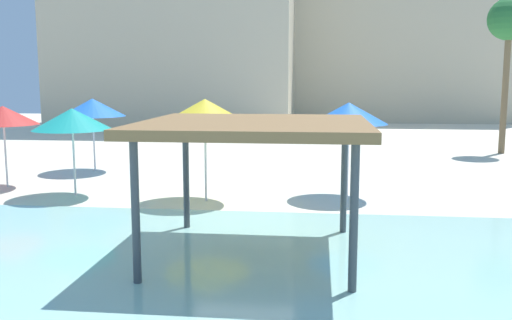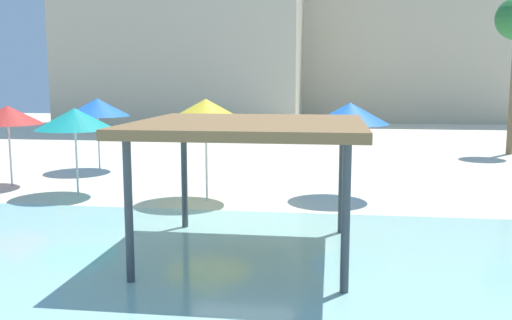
# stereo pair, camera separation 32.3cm
# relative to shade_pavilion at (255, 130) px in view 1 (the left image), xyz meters

# --- Properties ---
(ground_plane) EXTENTS (80.00, 80.00, 0.00)m
(ground_plane) POSITION_rel_shade_pavilion_xyz_m (-0.60, 1.96, -2.46)
(ground_plane) COLOR beige
(shade_pavilion) EXTENTS (4.23, 4.23, 2.62)m
(shade_pavilion) POSITION_rel_shade_pavilion_xyz_m (0.00, 0.00, 0.00)
(shade_pavilion) COLOR #42474C
(shade_pavilion) RESTS_ON ground
(beach_umbrella_yellow_0) EXTENTS (2.48, 2.48, 2.86)m
(beach_umbrella_yellow_0) POSITION_rel_shade_pavilion_xyz_m (-1.92, 4.71, 0.06)
(beach_umbrella_yellow_0) COLOR silver
(beach_umbrella_yellow_0) RESTS_ON ground
(beach_umbrella_blue_2) EXTENTS (2.22, 2.22, 2.74)m
(beach_umbrella_blue_2) POSITION_rel_shade_pavilion_xyz_m (2.04, 5.70, -0.03)
(beach_umbrella_blue_2) COLOR silver
(beach_umbrella_blue_2) RESTS_ON ground
(beach_umbrella_red_4) EXTENTS (2.14, 2.14, 2.57)m
(beach_umbrella_red_4) POSITION_rel_shade_pavilion_xyz_m (-8.61, 6.06, -0.19)
(beach_umbrella_red_4) COLOR silver
(beach_umbrella_red_4) RESTS_ON ground
(beach_umbrella_blue_6) EXTENTS (2.38, 2.38, 2.69)m
(beach_umbrella_blue_6) POSITION_rel_shade_pavilion_xyz_m (-7.07, 9.36, -0.10)
(beach_umbrella_blue_6) COLOR silver
(beach_umbrella_blue_6) RESTS_ON ground
(beach_umbrella_teal_7) EXTENTS (2.26, 2.26, 2.57)m
(beach_umbrella_teal_7) POSITION_rel_shade_pavilion_xyz_m (-5.86, 4.96, -0.20)
(beach_umbrella_teal_7) COLOR silver
(beach_umbrella_teal_7) RESTS_ON ground
(palm_tree_1) EXTENTS (1.90, 1.90, 7.00)m
(palm_tree_1) POSITION_rel_shade_pavilion_xyz_m (9.57, 16.18, 3.39)
(palm_tree_1) COLOR brown
(palm_tree_1) RESTS_ON ground
(hotel_block_0) EXTENTS (16.39, 10.50, 16.82)m
(hotel_block_0) POSITION_rel_shade_pavilion_xyz_m (-8.93, 30.11, 5.95)
(hotel_block_0) COLOR beige
(hotel_block_0) RESTS_ON ground
(hotel_block_1) EXTENTS (20.93, 8.19, 14.33)m
(hotel_block_1) POSITION_rel_shade_pavilion_xyz_m (6.76, 37.58, 4.71)
(hotel_block_1) COLOR beige
(hotel_block_1) RESTS_ON ground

